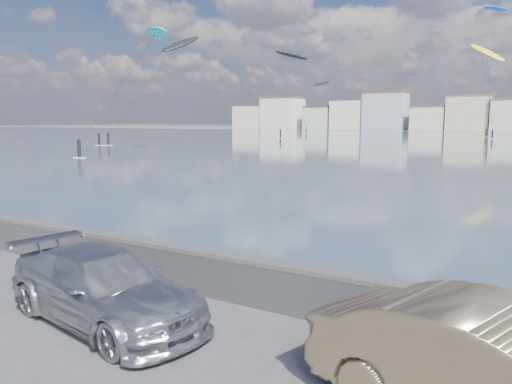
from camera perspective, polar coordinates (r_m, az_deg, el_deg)
ground at (r=9.98m, az=-17.74°, el=-15.05°), size 700.00×700.00×0.00m
seawall at (r=11.60m, az=-7.66°, el=-8.36°), size 400.00×0.36×1.08m
car_silver at (r=10.19m, az=-16.95°, el=-10.34°), size 5.06×2.72×1.39m
car_champagne at (r=7.05m, az=26.59°, el=-18.45°), size 5.23×3.04×1.63m
kitesurfer_3 at (r=65.33m, az=-11.39°, el=17.19°), size 8.29×17.21×15.55m
kitesurfer_5 at (r=91.38m, az=-8.76°, el=16.19°), size 4.81×19.83×19.25m
kitesurfer_7 at (r=128.95m, az=24.93°, el=14.14°), size 8.63×14.89×22.09m
kitesurfer_9 at (r=163.27m, az=7.45°, el=12.06°), size 4.87×18.64×16.63m
kitesurfer_10 at (r=140.67m, az=25.69°, el=18.12°), size 7.46×14.96×32.29m
kitesurfer_14 at (r=113.97m, az=4.12°, el=15.16°), size 6.44×10.42×19.09m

